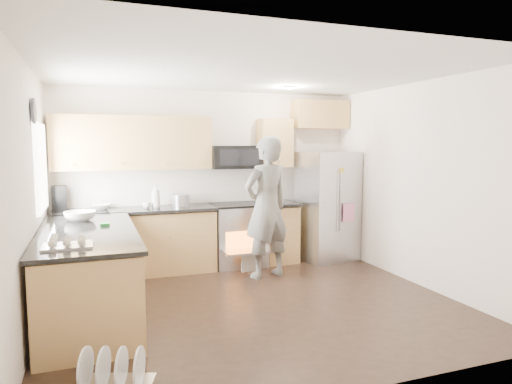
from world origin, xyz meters
name	(u,v)px	position (x,y,z in m)	size (l,w,h in m)	color
ground	(254,304)	(0.00, 0.00, 0.00)	(4.50, 4.50, 0.00)	black
room_shell	(250,157)	(-0.04, 0.02, 1.67)	(4.54, 4.04, 2.62)	white
back_cabinet_run	(174,204)	(-0.59, 1.75, 0.96)	(4.45, 0.64, 2.50)	tan
peninsula	(89,273)	(-1.75, 0.25, 0.46)	(0.96, 2.36, 1.04)	tan
stove_range	(238,220)	(0.35, 1.69, 0.68)	(0.76, 0.97, 1.79)	#B7B7BC
refrigerator	(328,206)	(1.77, 1.52, 0.85)	(0.93, 0.78, 1.69)	#B7B7BC
person	(267,207)	(0.53, 0.97, 0.96)	(0.70, 0.46, 1.92)	gray
dish_rack	(113,380)	(-1.60, -1.39, 0.09)	(0.66, 0.60, 0.34)	#B7B7BC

